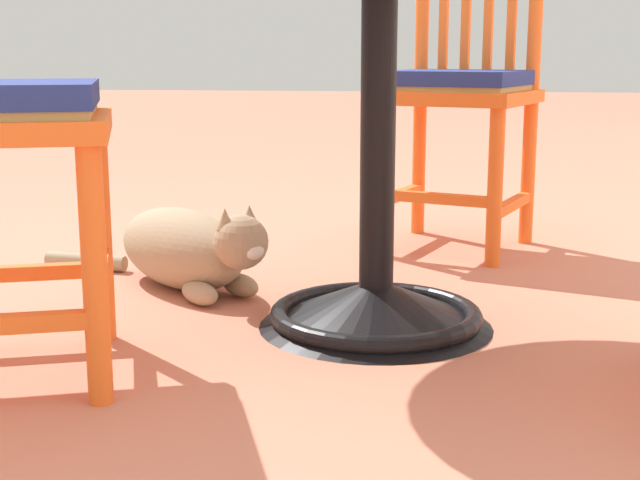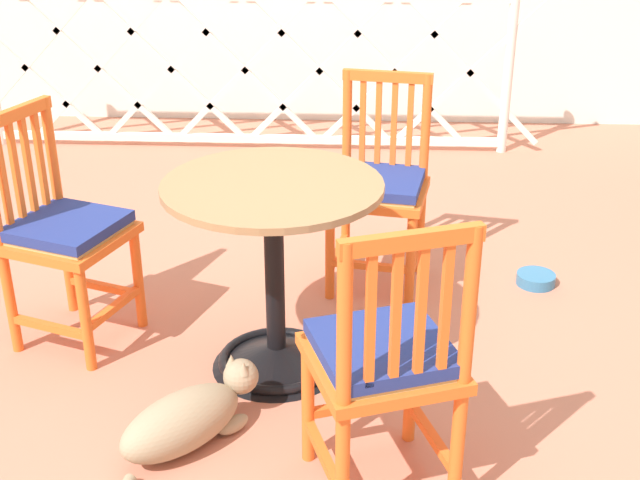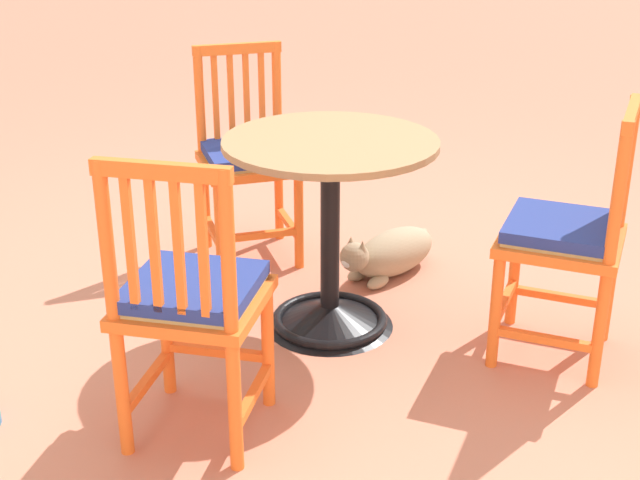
{
  "view_description": "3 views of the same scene",
  "coord_description": "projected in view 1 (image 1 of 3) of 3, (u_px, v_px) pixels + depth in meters",
  "views": [
    {
      "loc": [
        1.63,
        0.37,
        0.55
      ],
      "look_at": [
        -0.23,
        0.12,
        0.16
      ],
      "focal_mm": 50.45,
      "sensor_mm": 36.0,
      "label": 1
    },
    {
      "loc": [
        0.15,
        -2.39,
        1.75
      ],
      "look_at": [
        0.02,
        0.26,
        0.51
      ],
      "focal_mm": 47.14,
      "sensor_mm": 36.0,
      "label": 2
    },
    {
      "loc": [
        -0.24,
        3.19,
        1.6
      ],
      "look_at": [
        -0.1,
        0.2,
        0.33
      ],
      "focal_mm": 49.55,
      "sensor_mm": 36.0,
      "label": 3
    }
  ],
  "objects": [
    {
      "name": "ground_plane",
      "position": [
        245.0,
        343.0,
        1.74
      ],
      "size": [
        24.0,
        24.0,
        0.0
      ],
      "primitive_type": "plane",
      "color": "#C6755B"
    },
    {
      "name": "cafe_table",
      "position": [
        377.0,
        189.0,
        1.79
      ],
      "size": [
        0.76,
        0.76,
        0.73
      ],
      "color": "black",
      "rests_on": "ground_plane"
    },
    {
      "name": "orange_chair_tucked_in",
      "position": [
        459.0,
        91.0,
        2.52
      ],
      "size": [
        0.51,
        0.51,
        0.91
      ],
      "color": "orange",
      "rests_on": "ground_plane"
    },
    {
      "name": "tabby_cat",
      "position": [
        189.0,
        251.0,
        2.11
      ],
      "size": [
        0.45,
        0.66,
        0.23
      ],
      "color": "#9E896B",
      "rests_on": "ground_plane"
    }
  ]
}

